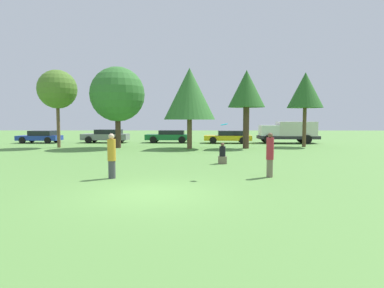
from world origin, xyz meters
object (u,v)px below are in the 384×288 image
(person_thrower, at_px, (112,156))
(parked_car_blue, at_px, (40,136))
(tree_1, at_px, (117,94))
(bystander_sitting, at_px, (222,155))
(tree_3, at_px, (247,90))
(person_catcher, at_px, (270,155))
(delivery_truck_white, at_px, (288,131))
(tree_0, at_px, (57,90))
(parked_car_yellow, at_px, (229,136))
(tree_4, at_px, (305,90))
(parked_car_grey, at_px, (106,136))
(frisbee, at_px, (224,124))
(tree_2, at_px, (189,94))
(parked_car_green, at_px, (169,136))

(person_thrower, distance_m, parked_car_blue, 23.01)
(tree_1, bearing_deg, bystander_sitting, -51.33)
(tree_3, bearing_deg, person_catcher, -94.72)
(parked_car_blue, xyz_separation_m, delivery_truck_white, (24.50, -0.01, 0.53))
(person_catcher, relative_size, tree_0, 0.28)
(person_catcher, relative_size, parked_car_blue, 0.43)
(tree_3, bearing_deg, tree_0, 177.45)
(tree_1, bearing_deg, parked_car_yellow, 29.80)
(delivery_truck_white, bearing_deg, parked_car_yellow, 3.43)
(tree_4, bearing_deg, delivery_truck_white, 91.28)
(tree_1, relative_size, parked_car_blue, 1.59)
(bystander_sitting, bearing_deg, delivery_truck_white, 63.01)
(parked_car_blue, bearing_deg, person_catcher, 135.80)
(person_thrower, relative_size, parked_car_grey, 0.38)
(frisbee, xyz_separation_m, parked_car_grey, (-10.02, 19.85, -1.42))
(frisbee, bearing_deg, tree_2, 96.84)
(person_catcher, height_order, parked_car_yellow, person_catcher)
(delivery_truck_white, bearing_deg, person_thrower, 59.85)
(person_thrower, height_order, parked_car_green, person_thrower)
(person_catcher, bearing_deg, delivery_truck_white, -110.83)
(person_catcher, bearing_deg, parked_car_grey, -61.90)
(person_thrower, distance_m, bystander_sitting, 6.43)
(tree_0, distance_m, tree_1, 5.02)
(parked_car_green, bearing_deg, parked_car_blue, 4.30)
(parked_car_grey, bearing_deg, person_thrower, 107.97)
(frisbee, height_order, delivery_truck_white, frisbee)
(person_catcher, xyz_separation_m, tree_1, (-9.27, 13.67, 3.42))
(parked_car_yellow, bearing_deg, tree_1, 32.10)
(frisbee, distance_m, bystander_sitting, 4.52)
(bystander_sitting, relative_size, parked_car_green, 0.24)
(parked_car_grey, bearing_deg, tree_3, 155.95)
(tree_3, xyz_separation_m, parked_car_blue, (-19.40, 6.02, -4.02))
(tree_3, bearing_deg, tree_4, 17.59)
(parked_car_green, xyz_separation_m, delivery_truck_white, (11.75, -0.45, 0.51))
(person_thrower, height_order, tree_4, tree_4)
(tree_4, relative_size, delivery_truck_white, 1.07)
(person_thrower, xyz_separation_m, tree_4, (12.56, 15.24, 3.86))
(bystander_sitting, relative_size, tree_0, 0.17)
(tree_4, height_order, parked_car_grey, tree_4)
(tree_3, relative_size, parked_car_blue, 1.51)
(tree_2, xyz_separation_m, delivery_truck_white, (9.63, 6.33, -3.14))
(tree_4, bearing_deg, parked_car_green, 157.90)
(parked_car_green, bearing_deg, delivery_truck_white, -179.91)
(frisbee, bearing_deg, tree_4, 61.58)
(tree_1, bearing_deg, frisbee, -61.80)
(tree_3, height_order, parked_car_grey, tree_3)
(person_thrower, relative_size, tree_0, 0.28)
(person_thrower, height_order, parked_car_blue, person_thrower)
(tree_0, xyz_separation_m, parked_car_green, (8.71, 5.78, -4.09))
(person_thrower, xyz_separation_m, frisbee, (4.41, 0.17, 1.22))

